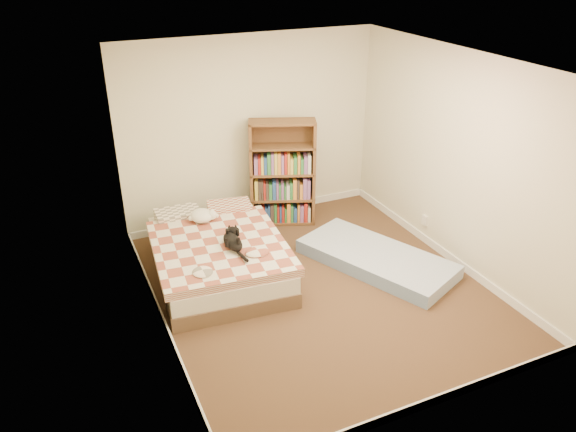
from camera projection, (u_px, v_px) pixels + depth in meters
name	position (u px, v px, depth m)	size (l,w,h in m)	color
room	(320.00, 191.00, 5.81)	(3.51, 4.01, 2.51)	#4C3620
bed	(217.00, 254.00, 6.53)	(1.59, 2.09, 0.53)	brown
bookshelf	(282.00, 185.00, 7.58)	(0.97, 0.59, 1.45)	brown
floor_mattress	(376.00, 259.00, 6.74)	(0.83, 1.85, 0.17)	#7895C8
black_cat	(232.00, 240.00, 6.21)	(0.31, 0.68, 0.15)	black
white_dog	(203.00, 216.00, 6.74)	(0.35, 0.37, 0.15)	white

